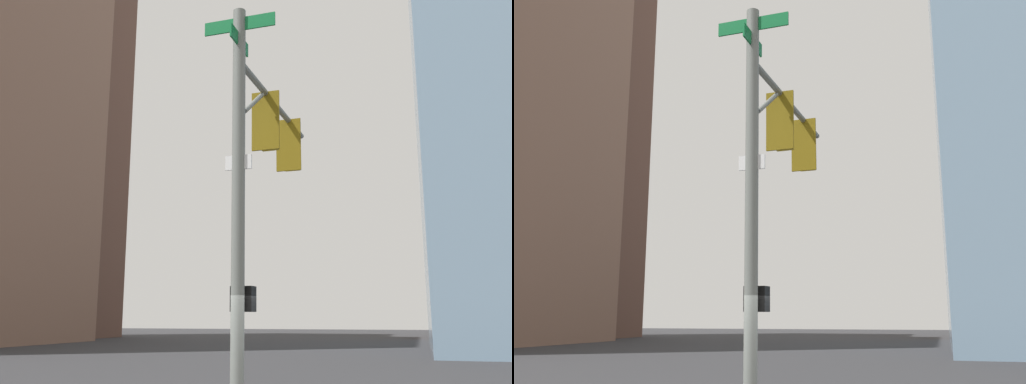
{
  "view_description": "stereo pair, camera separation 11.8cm",
  "coord_description": "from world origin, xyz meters",
  "views": [
    {
      "loc": [
        -8.34,
        -2.58,
        2.17
      ],
      "look_at": [
        1.16,
        0.14,
        4.32
      ],
      "focal_mm": 40.4,
      "sensor_mm": 36.0,
      "label": 1
    },
    {
      "loc": [
        -8.31,
        -2.69,
        2.17
      ],
      "look_at": [
        1.16,
        0.14,
        4.32
      ],
      "focal_mm": 40.4,
      "sensor_mm": 36.0,
      "label": 2
    }
  ],
  "objects": [
    {
      "name": "signal_pole_assembly",
      "position": [
        1.51,
        0.12,
        4.83
      ],
      "size": [
        4.75,
        1.28,
        7.33
      ],
      "rotation": [
        0.0,
        0.0,
        6.24
      ],
      "color": "slate",
      "rests_on": "ground_plane"
    },
    {
      "name": "building_brick_farside",
      "position": [
        41.31,
        38.47,
        24.17
      ],
      "size": [
        21.07,
        16.12,
        48.34
      ],
      "primitive_type": "cube",
      "color": "brown",
      "rests_on": "ground_plane"
    }
  ]
}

